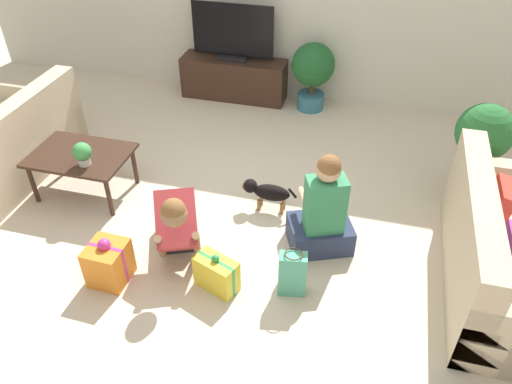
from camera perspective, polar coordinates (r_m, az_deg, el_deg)
name	(u,v)px	position (r m, az deg, el deg)	size (l,w,h in m)	color
ground_plane	(224,217)	(4.69, -3.70, -2.81)	(16.00, 16.00, 0.00)	beige
sofa_left	(0,151)	(5.67, -27.22, 4.23)	(0.93, 1.82, 0.86)	#C6B293
sofa_right	(507,256)	(4.33, 26.79, -6.55)	(0.93, 1.82, 0.86)	#C6B293
coffee_table	(81,158)	(5.04, -19.39, 3.67)	(0.92, 0.65, 0.45)	#382319
tv_console	(234,79)	(6.63, -2.53, 12.83)	(1.34, 0.38, 0.52)	#382319
tv	(233,35)	(6.41, -2.67, 17.47)	(1.03, 0.20, 0.69)	black
potted_plant_back_right	(313,70)	(6.27, 6.50, 13.71)	(0.53, 0.53, 0.85)	#336B84
potted_plant_corner_right	(483,136)	(5.14, 24.56, 5.80)	(0.53, 0.53, 0.93)	#A36042
person_kneeling	(177,222)	(4.16, -8.99, -3.36)	(0.58, 0.80, 0.77)	#23232D
person_sitting	(323,215)	(4.19, 7.62, -2.58)	(0.64, 0.60, 0.96)	#283351
dog	(267,192)	(4.65, 1.21, 0.04)	(0.53, 0.14, 0.30)	black
gift_box_a	(217,273)	(3.98, -4.53, -9.26)	(0.38, 0.29, 0.34)	yellow
gift_box_b	(109,262)	(4.17, -16.49, -7.73)	(0.30, 0.31, 0.43)	orange
gift_bag_a	(292,274)	(3.90, 4.17, -9.29)	(0.23, 0.16, 0.42)	#4CA384
tabletop_plant	(82,153)	(4.77, -19.23, 4.22)	(0.17, 0.17, 0.22)	beige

